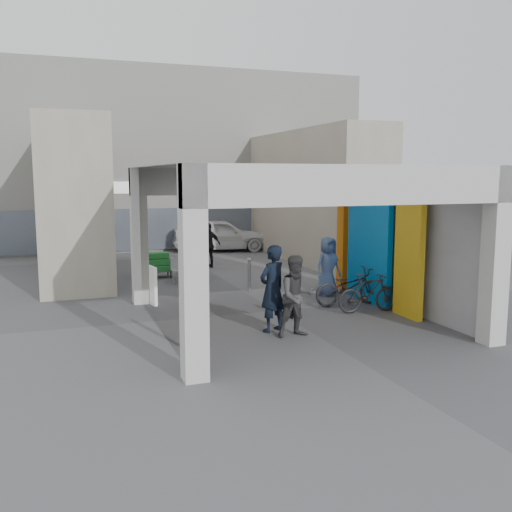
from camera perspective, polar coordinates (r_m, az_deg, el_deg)
name	(u,v)px	position (r m, az deg, el deg)	size (l,w,h in m)	color
ground	(276,311)	(14.12, 1.99, -5.51)	(90.00, 90.00, 0.00)	#515156
arcade_canopy	(311,220)	(13.22, 5.53, 3.65)	(6.40, 6.45, 6.40)	#B6B5B1
far_building	(166,161)	(27.23, -9.01, 9.40)	(18.00, 4.08, 8.00)	silver
plaza_bldg_left	(70,200)	(20.28, -18.09, 5.38)	(2.00, 9.00, 5.00)	#A8A28B
plaza_bldg_right	(313,196)	(22.42, 5.69, 5.95)	(2.00, 9.00, 5.00)	#A8A28B
bollard_left	(195,282)	(15.71, -6.13, -2.61)	(0.09, 0.09, 0.83)	#93969B
bollard_center	(249,275)	(16.29, -0.68, -1.96)	(0.09, 0.09, 0.95)	#93969B
bollard_right	(294,274)	(16.80, 3.80, -1.83)	(0.09, 0.09, 0.86)	#93969B
advert_board_near	(188,324)	(11.01, -6.85, -6.76)	(0.20, 0.55, 1.00)	white
advert_board_far	(152,285)	(14.95, -10.35, -2.89)	(0.20, 0.55, 1.00)	white
cafe_set	(188,272)	(18.23, -6.85, -1.57)	(1.31, 1.05, 0.79)	#9F9FA4
produce_stand	(154,268)	(18.92, -10.16, -1.18)	(1.21, 0.65, 0.79)	black
crate_stack	(200,256)	(21.82, -5.58, 0.04)	(0.53, 0.46, 0.56)	#1A5E22
border_collie	(294,307)	(13.42, 3.85, -5.08)	(0.24, 0.48, 0.66)	black
man_with_dog	(272,289)	(12.11, 1.65, -3.27)	(0.68, 0.45, 1.86)	black
man_back_turned	(297,296)	(11.78, 4.13, -4.03)	(0.82, 0.64, 1.70)	#3A393C
man_elderly	(328,266)	(15.88, 7.20, -1.02)	(0.80, 0.52, 1.64)	#526BA0
man_crates	(209,245)	(20.58, -4.77, 1.09)	(0.96, 0.40, 1.64)	black
bicycle_front	(349,287)	(14.80, 9.28, -3.05)	(0.65, 1.85, 0.97)	black
bicycle_rear	(369,293)	(14.14, 11.20, -3.65)	(0.45, 1.59, 0.95)	black
white_van	(221,235)	(25.19, -3.56, 2.14)	(1.70, 4.22, 1.44)	silver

